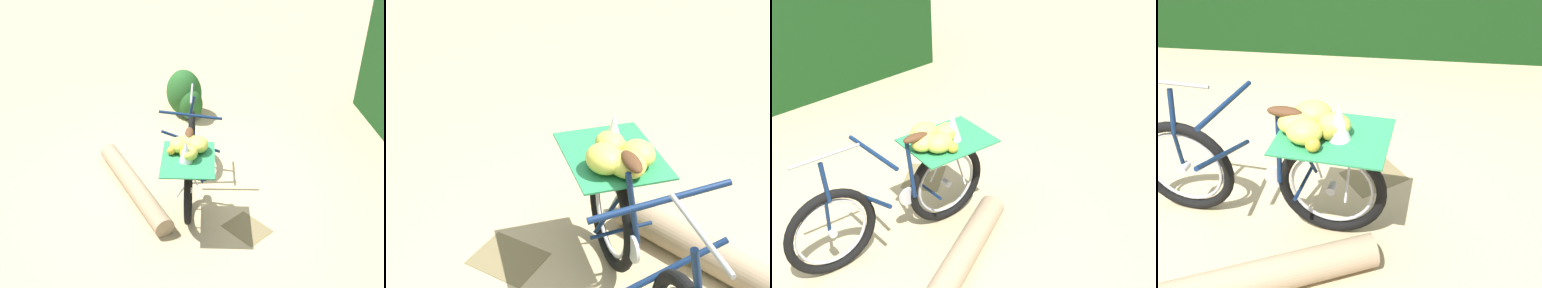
# 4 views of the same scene
# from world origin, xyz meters

# --- Properties ---
(ground_plane) EXTENTS (60.00, 60.00, 0.00)m
(ground_plane) POSITION_xyz_m (0.00, 0.00, 0.00)
(ground_plane) COLOR tan
(bicycle) EXTENTS (1.49, 1.45, 1.03)m
(bicycle) POSITION_xyz_m (0.11, 0.39, 0.52)
(bicycle) COLOR black
(bicycle) RESTS_ON ground_plane
(fallen_log) EXTENTS (1.70, 0.60, 0.22)m
(fallen_log) POSITION_xyz_m (0.59, 0.86, 0.11)
(fallen_log) COLOR #9E8466
(fallen_log) RESTS_ON ground_plane
(leaf_litter_patch) EXTENTS (0.44, 0.36, 0.01)m
(leaf_litter_patch) POSITION_xyz_m (-0.73, 0.32, 0.00)
(leaf_litter_patch) COLOR olive
(leaf_litter_patch) RESTS_ON ground_plane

